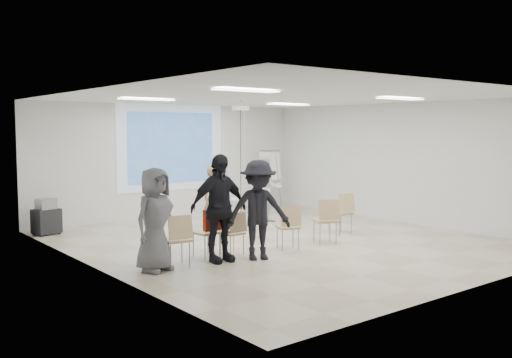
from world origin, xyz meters
TOP-DOWN VIEW (x-y plane):
  - floor at (0.00, 0.00)m, footprint 8.00×9.00m
  - ceiling at (0.00, 0.00)m, footprint 8.00×9.00m
  - wall_back at (0.00, 4.55)m, footprint 8.00×0.10m
  - wall_left at (-4.05, 0.00)m, footprint 0.10×9.00m
  - wall_right at (4.05, 0.00)m, footprint 0.10×9.00m
  - projection_halo at (0.00, 4.49)m, footprint 3.20×0.01m
  - projection_image at (0.00, 4.47)m, footprint 2.60×0.01m
  - pedestal_table at (0.33, 2.20)m, footprint 0.65×0.65m
  - player_left at (-0.40, 1.88)m, footprint 0.65×0.46m
  - player_right at (1.32, 2.06)m, footprint 1.10×1.01m
  - controller_left at (-0.22, 2.13)m, footprint 0.05×0.13m
  - controller_right at (1.14, 2.31)m, footprint 0.08×0.12m
  - chair_far_left at (-2.86, -0.70)m, footprint 0.48×0.51m
  - chair_left_mid at (-2.05, -0.43)m, footprint 0.47×0.50m
  - chair_left_inner at (-1.56, -0.54)m, footprint 0.39×0.41m
  - chair_center at (-0.46, -0.82)m, footprint 0.54×0.56m
  - chair_right_inner at (0.53, -0.85)m, footprint 0.58×0.60m
  - chair_right_far at (1.60, -0.30)m, footprint 0.47×0.50m
  - red_jacket at (-2.06, -0.57)m, footprint 0.40×0.13m
  - laptop at (-1.56, -0.45)m, footprint 0.30×0.22m
  - audience_left at (-2.08, -0.79)m, footprint 1.30×0.81m
  - audience_mid at (-1.43, -1.09)m, footprint 1.49×1.20m
  - audience_outer at (-3.29, -0.71)m, footprint 1.08×0.87m
  - flipchart_easel at (2.96, 3.90)m, footprint 0.74×0.58m
  - av_cart at (-3.62, 3.76)m, footprint 0.62×0.53m
  - ceiling_projector at (0.10, 1.49)m, footprint 0.30×0.25m
  - fluor_panel_nw at (-2.00, 2.00)m, footprint 1.20×0.30m
  - fluor_panel_ne at (2.00, 2.00)m, footprint 1.20×0.30m
  - fluor_panel_sw at (-2.00, -1.50)m, footprint 1.20×0.30m
  - fluor_panel_se at (2.00, -1.50)m, footprint 1.20×0.30m

SIDE VIEW (x-z plane):
  - floor at x=0.00m, z-range -0.10..0.00m
  - av_cart at x=-3.62m, z-range -0.03..0.77m
  - pedestal_table at x=0.33m, z-range 0.04..0.72m
  - laptop at x=-1.56m, z-range 0.42..0.44m
  - chair_left_inner at x=-1.56m, z-range 0.07..0.88m
  - chair_center at x=-0.46m, z-range 0.08..0.95m
  - chair_far_left at x=-2.86m, z-range 0.08..0.98m
  - chair_left_mid at x=-2.05m, z-range 0.08..0.99m
  - chair_right_inner at x=0.53m, z-range 0.08..1.01m
  - chair_right_far at x=1.60m, z-range 0.08..1.01m
  - red_jacket at x=-2.06m, z-range 0.53..0.91m
  - player_left at x=-0.40m, z-range 0.00..1.72m
  - player_right at x=1.32m, z-range 0.00..1.87m
  - audience_outer at x=-3.29m, z-range 0.00..1.92m
  - audience_mid at x=-1.43m, z-range 0.00..2.03m
  - audience_left at x=-2.08m, z-range 0.00..2.19m
  - controller_left at x=-0.22m, z-range 1.11..1.15m
  - controller_right at x=1.14m, z-range 1.24..1.28m
  - flipchart_easel at x=2.96m, z-range 0.41..2.16m
  - wall_back at x=0.00m, z-range 0.00..3.00m
  - wall_left at x=-4.05m, z-range 0.00..3.00m
  - wall_right at x=4.05m, z-range 0.00..3.00m
  - projection_halo at x=0.00m, z-range 0.70..3.00m
  - projection_image at x=0.00m, z-range 0.90..2.80m
  - ceiling_projector at x=0.10m, z-range 1.19..4.19m
  - fluor_panel_nw at x=-2.00m, z-range 2.96..2.98m
  - fluor_panel_ne at x=2.00m, z-range 2.96..2.98m
  - fluor_panel_sw at x=-2.00m, z-range 2.96..2.98m
  - fluor_panel_se at x=2.00m, z-range 2.96..2.98m
  - ceiling at x=0.00m, z-range 3.00..3.10m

